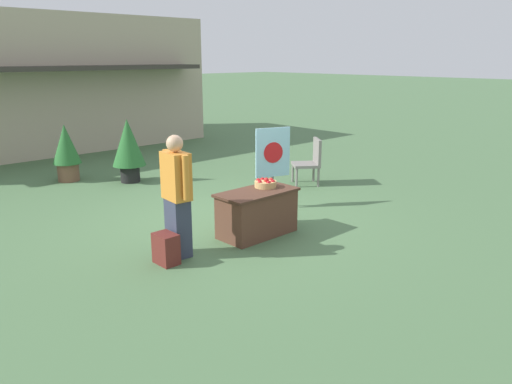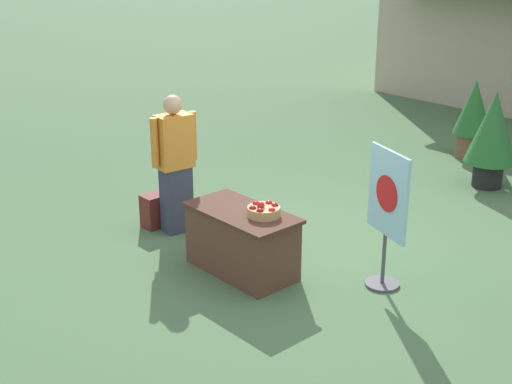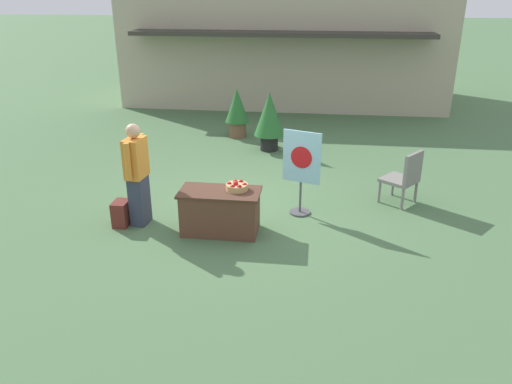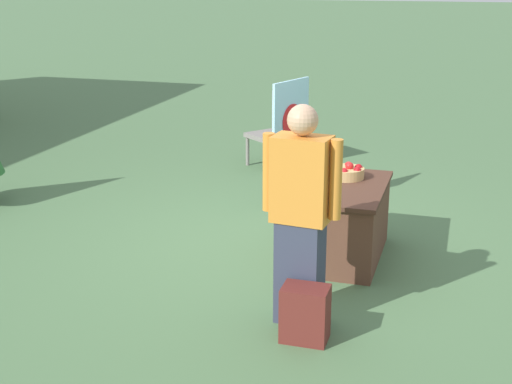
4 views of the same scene
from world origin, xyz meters
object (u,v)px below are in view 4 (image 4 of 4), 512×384
display_table (348,222)px  backpack (305,314)px  person_visitor (301,215)px  patio_chair (278,127)px  poster_board (291,138)px  apple_basket (346,172)px

display_table → backpack: size_ratio=3.03×
person_visitor → backpack: 0.73m
display_table → patio_chair: size_ratio=1.27×
display_table → patio_chair: bearing=26.4°
poster_board → person_visitor: bearing=-54.8°
backpack → poster_board: (2.89, 0.85, 0.62)m
apple_basket → poster_board: bearing=39.3°
apple_basket → patio_chair: bearing=27.2°
person_visitor → backpack: (-0.29, -0.11, -0.66)m
apple_basket → patio_chair: size_ratio=0.35×
backpack → poster_board: 3.08m
person_visitor → patio_chair: size_ratio=1.70×
backpack → patio_chair: (4.71, 1.49, 0.33)m
backpack → poster_board: bearing=16.3°
display_table → backpack: display_table is taller
display_table → backpack: bearing=179.1°
poster_board → patio_chair: poster_board is taller
poster_board → patio_chair: size_ratio=1.47×
backpack → patio_chair: size_ratio=0.42×
person_visitor → display_table: bearing=0.0°
backpack → patio_chair: bearing=17.5°
display_table → backpack: 1.67m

